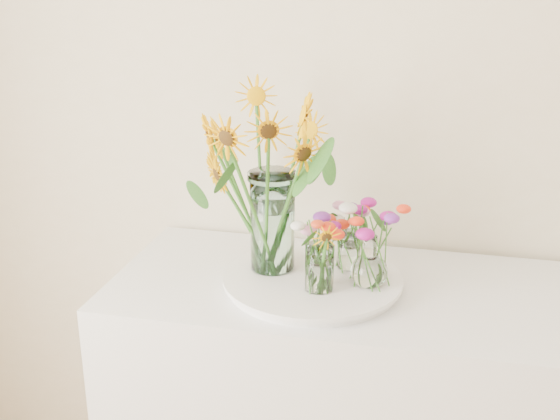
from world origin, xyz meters
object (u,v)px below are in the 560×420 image
object	(u,v)px
tray	(312,282)
small_vase_c	(349,251)
small_vase_a	(319,268)
mason_jar	(272,222)
small_vase_b	(370,261)

from	to	relation	value
tray	small_vase_c	bearing A→B (deg)	44.05
tray	small_vase_a	bearing A→B (deg)	-66.85
small_vase_c	tray	bearing A→B (deg)	-135.95
tray	mason_jar	world-z (taller)	mason_jar
small_vase_a	small_vase_c	bearing A→B (deg)	70.65
tray	mason_jar	distance (m)	0.19
tray	small_vase_b	distance (m)	0.17
tray	mason_jar	xyz separation A→B (m)	(-0.12, 0.03, 0.15)
small_vase_a	small_vase_b	size ratio (longest dim) A/B	0.91
mason_jar	small_vase_c	distance (m)	0.22
small_vase_c	small_vase_a	bearing A→B (deg)	-109.35
small_vase_a	tray	bearing A→B (deg)	113.15
mason_jar	small_vase_b	bearing A→B (deg)	-8.96
small_vase_c	mason_jar	bearing A→B (deg)	-165.67
small_vase_a	small_vase_b	xyz separation A→B (m)	(0.12, 0.06, 0.01)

